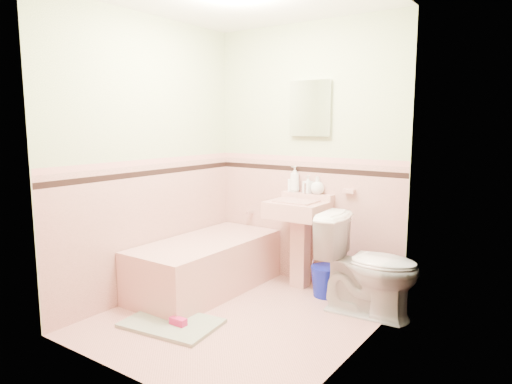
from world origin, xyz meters
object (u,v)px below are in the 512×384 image
Objects in this scene: bathtub at (206,267)px; medicine_cabinet at (310,108)px; soap_bottle_right at (317,185)px; bucket at (326,281)px; soap_bottle_mid at (308,184)px; shoe at (178,321)px; soap_bottle_left at (295,179)px; toilet at (368,266)px; sink at (297,245)px.

bathtub is 2.89× the size of medicine_cabinet.
soap_bottle_right reaches higher than bucket.
shoe is at bearing -102.02° from soap_bottle_mid.
bathtub is at bearing -132.58° from medicine_cabinet.
soap_bottle_right is at bearing 0.00° from soap_bottle_left.
soap_bottle_right reaches higher than toilet.
sink is 5.10× the size of soap_bottle_right.
bucket is (-0.46, 0.16, -0.27)m from toilet.
bucket is (0.22, -0.21, -0.84)m from soap_bottle_right.
medicine_cabinet reaches higher than sink.
medicine_cabinet is (0.00, 0.21, 1.28)m from sink.
bathtub is 1.78m from medicine_cabinet.
soap_bottle_left is (-0.14, -0.03, -0.68)m from medicine_cabinet.
soap_bottle_right is at bearing 59.41° from sink.
toilet reaches higher than bathtub.
medicine_cabinet is 3.80× the size of shoe.
soap_bottle_right is 0.20× the size of toilet.
bathtub is at bearing 99.09° from toilet.
soap_bottle_right reaches higher than bathtub.
sink is 1.02× the size of toilet.
toilet is at bearing -19.61° from bucket.
sink is at bearing -51.78° from soap_bottle_left.
soap_bottle_right is at bearing 0.00° from soap_bottle_mid.
medicine_cabinet is at bearing 77.81° from shoe.
soap_bottle_left is 0.91× the size of bucket.
toilet is (0.78, -0.19, -0.01)m from sink.
bathtub is 8.89× the size of soap_bottle_mid.
medicine_cabinet is 1.87× the size of bucket.
soap_bottle_right is 0.96m from toilet.
toilet is (0.78, -0.40, -1.29)m from medicine_cabinet.
bathtub is 1.82× the size of toilet.
bathtub is 1.51m from toilet.
toilet is at bearing 44.61° from shoe.
toilet reaches higher than shoe.
toilet is at bearing -22.08° from soap_bottle_left.
bathtub is 10.97× the size of shoe.
shoe is (-0.31, -1.29, -0.36)m from sink.
sink is 3.34× the size of soap_bottle_left.
soap_bottle_mid reaches higher than bathtub.
medicine_cabinet reaches higher than soap_bottle_mid.
soap_bottle_mid is at bearing 60.28° from toilet.
soap_bottle_left is (-0.14, 0.18, 0.60)m from sink.
shoe is at bearing -105.69° from soap_bottle_right.
toilet is (0.92, -0.37, -0.61)m from soap_bottle_left.
medicine_cabinet is at bearing 164.26° from soap_bottle_right.
soap_bottle_mid is 0.20× the size of toilet.
soap_bottle_left is at bearing 155.56° from bucket.
soap_bottle_right is at bearing 135.62° from bucket.
bathtub is at bearing -134.04° from soap_bottle_mid.
soap_bottle_mid is (0.69, 0.71, 0.76)m from bathtub.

